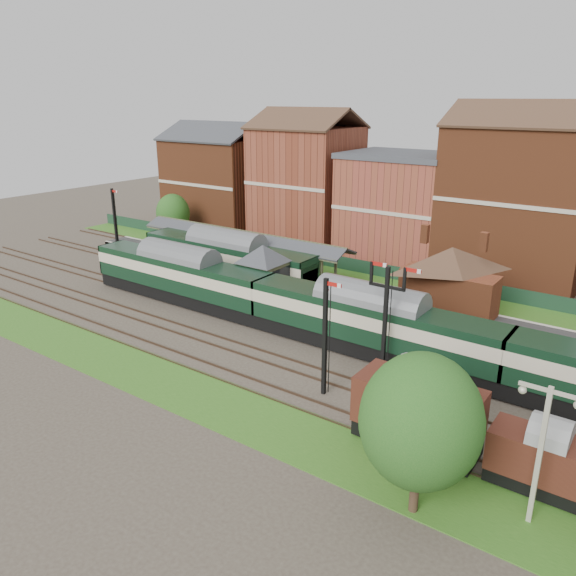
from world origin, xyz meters
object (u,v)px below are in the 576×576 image
Objects in this scene: semaphore_bracket at (386,314)px; dmu_train at (370,322)px; signal_box at (263,275)px; platform_railcar at (227,259)px; goods_van_a at (418,410)px.

dmu_train is at bearing 134.17° from semaphore_bracket.
signal_box is 8.02m from platform_railcar.
platform_railcar is (-7.31, 3.25, -0.43)m from signal_box.
goods_van_a is (5.27, -6.50, -2.31)m from semaphore_bracket.
semaphore_bracket is 24.17m from platform_railcar.
signal_box is at bearing 165.55° from dmu_train.
goods_van_a is at bearing -31.10° from signal_box.
platform_railcar is at bearing 158.07° from semaphore_bracket.
platform_railcar is (-22.35, 9.00, -1.87)m from semaphore_bracket.
semaphore_bracket is 3.99m from dmu_train.
platform_railcar is at bearing 150.70° from goods_van_a.
semaphore_bracket is 1.20× the size of goods_van_a.
platform_railcar is 31.68m from goods_van_a.
dmu_train is (12.61, -3.25, -0.51)m from signal_box.
signal_box is 13.03m from dmu_train.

